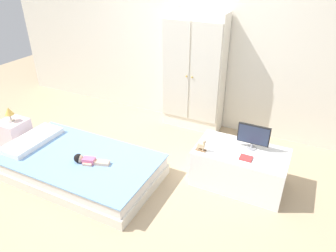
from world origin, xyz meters
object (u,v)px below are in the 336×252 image
object	(u,v)px
doll	(85,160)
table_lamp	(9,112)
nightstand	(15,134)
book_red	(246,158)
tv_monitor	(253,135)
tv_stand	(239,167)
wardrobe	(194,73)
bed	(80,166)
rocking_horse_toy	(202,145)

from	to	relation	value
doll	table_lamp	size ratio (longest dim) A/B	2.05
nightstand	book_red	distance (m)	2.90
nightstand	book_red	xyz separation A→B (m)	(2.85, 0.42, 0.24)
tv_monitor	tv_stand	bearing A→B (deg)	-130.67
tv_stand	tv_monitor	distance (m)	0.39
doll	wardrobe	size ratio (longest dim) A/B	0.24
wardrobe	tv_monitor	xyz separation A→B (m)	(1.04, -0.91, -0.23)
wardrobe	tv_stand	distance (m)	1.51
bed	doll	xyz separation A→B (m)	(0.14, -0.05, 0.17)
rocking_horse_toy	book_red	bearing A→B (deg)	7.78
doll	table_lamp	xyz separation A→B (m)	(-1.28, 0.16, 0.22)
nightstand	rocking_horse_toy	xyz separation A→B (m)	(2.41, 0.36, 0.30)
bed	tv_monitor	size ratio (longest dim) A/B	5.39
tv_stand	book_red	bearing A→B (deg)	-59.72
nightstand	wardrobe	distance (m)	2.47
table_lamp	wardrobe	bearing A→B (deg)	40.29
bed	doll	distance (m)	0.22
wardrobe	nightstand	bearing A→B (deg)	-139.71
tv_stand	nightstand	bearing A→B (deg)	-168.98
bed	wardrobe	size ratio (longest dim) A/B	1.10
rocking_horse_toy	table_lamp	bearing A→B (deg)	-171.50
bed	doll	size ratio (longest dim) A/B	4.58
table_lamp	rocking_horse_toy	size ratio (longest dim) A/B	1.41
nightstand	wardrobe	size ratio (longest dim) A/B	0.24
bed	nightstand	world-z (taller)	nightstand
table_lamp	rocking_horse_toy	world-z (taller)	table_lamp
nightstand	doll	bearing A→B (deg)	-7.08
nightstand	table_lamp	bearing A→B (deg)	-90.00
doll	tv_monitor	xyz separation A→B (m)	(1.58, 0.79, 0.29)
wardrobe	tv_stand	size ratio (longest dim) A/B	1.71
nightstand	tv_monitor	bearing A→B (deg)	12.49
table_lamp	tv_stand	distance (m)	2.85
bed	nightstand	distance (m)	1.15
nightstand	tv_monitor	size ratio (longest dim) A/B	1.16
bed	rocking_horse_toy	bearing A→B (deg)	20.33
table_lamp	bed	bearing A→B (deg)	-5.45
nightstand	book_red	world-z (taller)	book_red
table_lamp	rocking_horse_toy	xyz separation A→B (m)	(2.41, 0.36, -0.02)
tv_monitor	book_red	world-z (taller)	tv_monitor
doll	wardrobe	xyz separation A→B (m)	(0.54, 1.71, 0.52)
tv_monitor	table_lamp	bearing A→B (deg)	-167.51
doll	tv_stand	distance (m)	1.66
table_lamp	rocking_horse_toy	bearing A→B (deg)	8.50
tv_stand	tv_monitor	size ratio (longest dim) A/B	2.88
book_red	nightstand	bearing A→B (deg)	-171.62
bed	tv_stand	distance (m)	1.77
table_lamp	tv_stand	size ratio (longest dim) A/B	0.20
bed	tv_stand	xyz separation A→B (m)	(1.64, 0.65, 0.09)
bed	table_lamp	size ratio (longest dim) A/B	9.39
bed	nightstand	size ratio (longest dim) A/B	4.66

